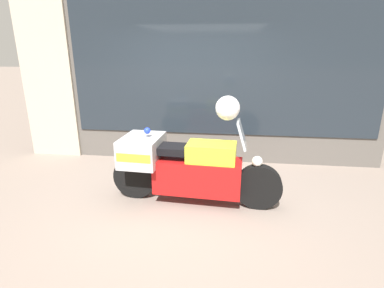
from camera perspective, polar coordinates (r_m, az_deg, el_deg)
The scene contains 5 objects.
ground_plane at distance 4.22m, azimuth -1.92°, elevation -11.67°, with size 60.00×60.00×0.00m, color gray.
shop_building at distance 5.72m, azimuth -3.60°, elevation 17.39°, with size 6.73×0.55×4.06m.
window_display at distance 5.89m, azimuth 5.22°, elevation 1.70°, with size 5.27×0.30×1.88m.
paramedic_motorcycle at distance 4.13m, azimuth -1.74°, elevation -4.17°, with size 2.36×0.72×1.20m.
white_helmet at distance 3.81m, azimuth 6.81°, elevation 6.81°, with size 0.31×0.31×0.31m, color white.
Camera 1 is at (0.59, -3.63, 2.07)m, focal length 28.00 mm.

